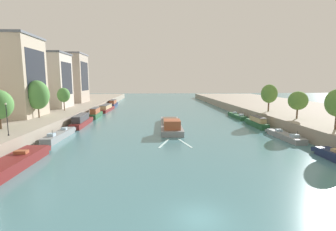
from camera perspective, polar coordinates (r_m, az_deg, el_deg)
The scene contains 22 objects.
ground_plane at distance 20.43m, azimuth 7.41°, elevation -22.85°, with size 400.00×400.00×0.00m, color teal.
quay_left at distance 81.91m, azimuth -30.33°, elevation 0.47°, with size 36.00×170.00×2.60m, color gray.
quay_right at distance 85.19m, azimuth 28.23°, elevation 0.87°, with size 36.00×170.00×2.60m, color gray.
barge_midriver at distance 54.60m, azimuth 0.67°, elevation -2.12°, with size 4.88×21.00×2.86m.
wake_behind_barge at distance 41.61m, azimuth 1.54°, elevation -6.54°, with size 5.60×5.95×0.03m.
moored_boat_left_gap_after at distance 34.14m, azimuth -33.63°, elevation -9.99°, with size 3.41×16.10×2.44m.
moored_boat_left_end at distance 49.28m, azimuth -24.11°, elevation -4.22°, with size 2.14×12.18×2.30m.
moored_boat_left_upstream at distance 61.55m, azimuth -19.63°, elevation -1.19°, with size 2.67×13.76×2.70m.
moored_boat_left_downstream at distance 74.00m, azimuth -16.64°, elevation 0.49°, with size 2.21×10.46×2.93m.
moored_boat_left_near at distance 89.51m, azimuth -14.28°, elevation 1.68°, with size 3.28×16.11×2.38m.
moored_boat_left_midway at distance 106.30m, azimuth -12.78°, elevation 2.77°, with size 2.76×13.22×2.76m.
moored_boat_right_downstream at distance 49.81m, azimuth 25.70°, elevation -4.31°, with size 2.52×10.81×2.07m.
moored_boat_right_midway at distance 60.33m, azimuth 20.10°, elevation -1.48°, with size 1.92×10.59×2.47m.
moored_boat_right_end at distance 73.12m, azimuth 15.93°, elevation -0.10°, with size 2.07×11.67×2.15m.
tree_left_past_mid at distance 59.76m, azimuth -28.30°, elevation 4.28°, with size 4.78×4.78×8.10m.
tree_left_distant at distance 71.41m, azimuth -23.31°, elevation 4.43°, with size 3.30×3.30×6.16m.
tree_right_nearest at distance 58.39m, azimuth 28.21°, elevation 3.09°, with size 3.93×3.93×5.83m.
tree_right_by_lamp at distance 69.35m, azimuth 22.67°, elevation 4.74°, with size 4.13×4.13×7.12m.
lamppost_left_bank at distance 42.24m, azimuth -33.61°, elevation -0.46°, with size 0.28×0.28×4.81m.
building_left_corner at distance 65.72m, azimuth -34.79°, elevation 7.55°, with size 16.45×11.31×17.91m.
building_left_middle at distance 82.78m, azimuth -27.74°, elevation 7.33°, with size 16.12×10.72×16.40m.
building_left_far_end at distance 100.78m, azimuth -23.17°, elevation 8.10°, with size 15.75×11.70×18.30m.
Camera 1 is at (-3.36, -17.23, 10.45)m, focal length 25.96 mm.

